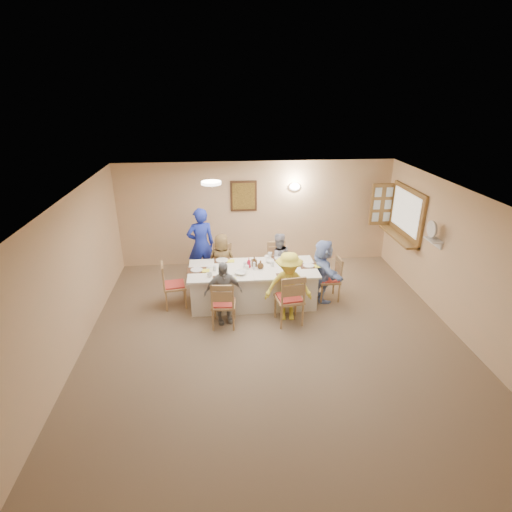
{
  "coord_description": "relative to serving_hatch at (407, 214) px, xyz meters",
  "views": [
    {
      "loc": [
        -0.85,
        -5.64,
        4.08
      ],
      "look_at": [
        -0.2,
        1.4,
        1.05
      ],
      "focal_mm": 28.0,
      "sensor_mm": 36.0,
      "label": 1
    }
  ],
  "objects": [
    {
      "name": "dining_table",
      "position": [
        -3.47,
        -0.93,
        -1.12
      ],
      "size": [
        2.53,
        1.07,
        0.76
      ],
      "primitive_type": "cube",
      "color": "white",
      "rests_on": "ground"
    },
    {
      "name": "placemat_fr",
      "position": [
        -2.87,
        -1.35,
        -0.74
      ],
      "size": [
        0.36,
        0.27,
        0.01
      ],
      "primitive_type": "cube",
      "color": "#472B19",
      "rests_on": "dining_table"
    },
    {
      "name": "placemat_le",
      "position": [
        -4.57,
        -0.93,
        -0.74
      ],
      "size": [
        0.38,
        0.28,
        0.01
      ],
      "primitive_type": "cube",
      "color": "#472B19",
      "rests_on": "dining_table"
    },
    {
      "name": "hatch_sill",
      "position": [
        -0.12,
        0.0,
        -0.53
      ],
      "size": [
        0.3,
        1.5,
        0.05
      ],
      "primitive_type": "cube",
      "color": "brown",
      "rests_on": "room_walls"
    },
    {
      "name": "chair_front_right",
      "position": [
        -2.87,
        -1.73,
        -0.99
      ],
      "size": [
        0.55,
        0.55,
        1.02
      ],
      "primitive_type": null,
      "rotation": [
        0.0,
        0.0,
        3.28
      ],
      "color": "tan",
      "rests_on": "ground"
    },
    {
      "name": "napkin_bl",
      "position": [
        -3.89,
        -0.56,
        -0.73
      ],
      "size": [
        0.14,
        0.14,
        0.01
      ],
      "primitive_type": "cube",
      "color": "#FFF935",
      "rests_on": "dining_table"
    },
    {
      "name": "napkin_fl",
      "position": [
        -3.89,
        -1.4,
        -0.73
      ],
      "size": [
        0.13,
        0.13,
        0.01
      ],
      "primitive_type": "cube",
      "color": "#FFF935",
      "rests_on": "dining_table"
    },
    {
      "name": "plate_fr",
      "position": [
        -2.87,
        -1.35,
        -0.73
      ],
      "size": [
        0.25,
        0.25,
        0.02
      ],
      "primitive_type": "cylinder",
      "color": "white",
      "rests_on": "dining_table"
    },
    {
      "name": "chair_back_left",
      "position": [
        -4.07,
        -0.13,
        -1.04
      ],
      "size": [
        0.48,
        0.48,
        0.93
      ],
      "primitive_type": null,
      "rotation": [
        0.0,
        0.0,
        -0.08
      ],
      "color": "tan",
      "rests_on": "ground"
    },
    {
      "name": "diner_front_left",
      "position": [
        -4.07,
        -1.61,
        -0.89
      ],
      "size": [
        0.83,
        0.57,
        1.21
      ],
      "primitive_type": "imported",
      "rotation": [
        0.0,
        0.0,
        0.2
      ],
      "color": "gray",
      "rests_on": "ground"
    },
    {
      "name": "chair_left_end",
      "position": [
        -5.02,
        -0.93,
        -1.03
      ],
      "size": [
        0.52,
        0.52,
        0.94
      ],
      "primitive_type": null,
      "rotation": [
        0.0,
        0.0,
        1.73
      ],
      "color": "tan",
      "rests_on": "ground"
    },
    {
      "name": "drinking_glass",
      "position": [
        -3.62,
        -0.88,
        -0.68
      ],
      "size": [
        0.07,
        0.07,
        0.11
      ],
      "primitive_type": "cylinder",
      "color": "silver",
      "rests_on": "dining_table"
    },
    {
      "name": "room_walls",
      "position": [
        -3.21,
        -2.4,
        0.01
      ],
      "size": [
        7.0,
        7.0,
        7.0
      ],
      "color": "#E6B88A",
      "rests_on": "ground"
    },
    {
      "name": "napkin_re",
      "position": [
        -2.17,
        -0.98,
        -0.73
      ],
      "size": [
        0.14,
        0.14,
        0.01
      ],
      "primitive_type": "cube",
      "color": "#FFF935",
      "rests_on": "dining_table"
    },
    {
      "name": "napkin_br",
      "position": [
        -2.69,
        -0.56,
        -0.73
      ],
      "size": [
        0.14,
        0.14,
        0.01
      ],
      "primitive_type": "cube",
      "color": "#FFF935",
      "rests_on": "dining_table"
    },
    {
      "name": "diner_back_left",
      "position": [
        -4.07,
        -0.25,
        -0.88
      ],
      "size": [
        0.75,
        0.61,
        1.24
      ],
      "primitive_type": "imported",
      "rotation": [
        0.0,
        0.0,
        2.96
      ],
      "color": "brown",
      "rests_on": "ground"
    },
    {
      "name": "shutter_door",
      "position": [
        -0.26,
        0.76,
        0.0
      ],
      "size": [
        0.55,
        0.04,
        1.0
      ],
      "primitive_type": "cube",
      "color": "brown",
      "rests_on": "room_walls"
    },
    {
      "name": "napkin_fr",
      "position": [
        -2.69,
        -1.4,
        -0.73
      ],
      "size": [
        0.15,
        0.15,
        0.01
      ],
      "primitive_type": "cube",
      "color": "#FFF935",
      "rests_on": "dining_table"
    },
    {
      "name": "diner_back_right",
      "position": [
        -2.87,
        -0.25,
        -0.89
      ],
      "size": [
        0.74,
        0.65,
        1.22
      ],
      "primitive_type": "imported",
      "rotation": [
        0.0,
        0.0,
        3.3
      ],
      "color": "#908E9D",
      "rests_on": "ground"
    },
    {
      "name": "diner_front_right",
      "position": [
        -2.87,
        -1.61,
        -0.83
      ],
      "size": [
        0.96,
        0.65,
        1.35
      ],
      "primitive_type": "imported",
      "rotation": [
        0.0,
        0.0,
        -0.09
      ],
      "color": "yellow",
      "rests_on": "ground"
    },
    {
      "name": "ground",
      "position": [
        -3.21,
        -2.4,
        -1.5
      ],
      "size": [
        7.0,
        7.0,
        0.0
      ],
      "primitive_type": "plane",
      "color": "#79624B"
    },
    {
      "name": "condiment_ketchup",
      "position": [
        -3.54,
        -0.89,
        -0.64
      ],
      "size": [
        0.1,
        0.1,
        0.21
      ],
      "primitive_type": "imported",
      "rotation": [
        0.0,
        0.0,
        -0.15
      ],
      "color": "#B70F2B",
      "rests_on": "dining_table"
    },
    {
      "name": "plate_bl",
      "position": [
        -4.07,
        -0.51,
        -0.73
      ],
      "size": [
        0.26,
        0.26,
        0.02
      ],
      "primitive_type": "cylinder",
      "color": "white",
      "rests_on": "dining_table"
    },
    {
      "name": "fan_shelf",
      "position": [
        -0.08,
        -1.35,
        -0.1
      ],
      "size": [
        0.22,
        0.36,
        0.03
      ],
      "primitive_type": "cube",
      "color": "white",
      "rests_on": "room_walls"
    },
    {
      "name": "chair_front_left",
      "position": [
        -4.07,
        -1.73,
        -1.03
      ],
      "size": [
        0.48,
        0.48,
        0.93
      ],
      "primitive_type": null,
      "rotation": [
        0.0,
        0.0,
        3.05
      ],
      "color": "tan",
      "rests_on": "ground"
    },
    {
      "name": "condiment_brown",
      "position": [
        -3.43,
        -0.83,
        -0.64
      ],
      "size": [
        0.12,
        0.13,
        0.21
      ],
      "primitive_type": "imported",
      "rotation": [
        0.0,
        0.0,
        0.16
      ],
      "color": "#462C12",
      "rests_on": "dining_table"
    },
    {
      "name": "chair_back_right",
      "position": [
        -2.87,
        -0.13,
        -1.04
      ],
      "size": [
        0.46,
        0.46,
        0.92
      ],
      "primitive_type": null,
      "rotation": [
        0.0,
        0.0,
        -0.03
      ],
      "color": "tan",
      "rests_on": "ground"
    },
    {
      "name": "plate_le",
      "position": [
        -4.57,
        -0.93,
        -0.73
      ],
      "size": [
        0.24,
        0.24,
        0.01
      ],
      "primitive_type": "cylinder",
      "color": "white",
      "rests_on": "dining_table"
    },
    {
      "name": "caregiver",
      "position": [
        -4.52,
        0.22,
        -0.66
      ],
      "size": [
        0.8,
        0.68,
        1.68
      ],
      "primitive_type": "imported",
      "rotation": [
        0.0,
        0.0,
        3.38
      ],
      "color": "#1E30B5",
      "rests_on": "ground"
    },
    {
      "name": "placemat_fl",
      "position": [
        -4.07,
        -1.35,
        -0.74
      ],
      "size": [
        0.37,
        0.28,
        0.01
      ],
      "primitive_type": "cube",
      "color": "#472B19",
      "rests_on": "dining_table"
    },
    {
      "name": "teacup_a",
      "position": [
        -4.31,
        -1.24,
        -0.7
      ],
      "size": [
        0.14,
        0.14,
        0.08
      ],
      "primitive_type": "imported",
      "rotation": [
        0.0,
        0.0,
        -0.22
      ],
      "color": "white",
      "rests_on": "dining_table"
    },
    {
      "name": "placemat_re",
      "position": [
        -2.35,
        -0.93,
        -0.74
      ],
      "size": [
        0.35,
        0.26,
        0.01
      ],
      "primitive_type": "cube",
      "color": "#472B19",
      "rests_on": "dining_table"
    },
    {
      "name": "chair_right_end",
      "position": [
        -1.92,
        -0.93,
        -1.04
      ],
      "size": [
        0.45,
        0.45,
        0.91
      ],
      "primitive_type": null,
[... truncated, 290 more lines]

